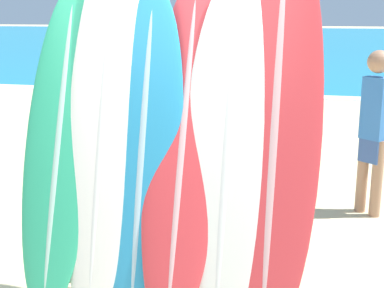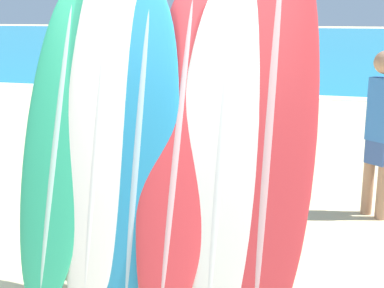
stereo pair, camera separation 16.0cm
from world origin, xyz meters
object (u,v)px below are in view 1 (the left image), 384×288
at_px(surfboard_slot_2, 143,154).
at_px(surfboard_slot_5, 275,132).
at_px(person_mid_beach, 232,74).
at_px(surfboard_slot_4, 228,148).
at_px(person_far_left, 198,87).
at_px(person_near_water, 374,127).
at_px(surfboard_slot_3, 183,150).
at_px(surfboard_rack, 163,240).
at_px(surfboard_slot_0, 60,146).
at_px(surfboard_slot_1, 104,119).

height_order(surfboard_slot_2, surfboard_slot_5, surfboard_slot_5).
xyz_separation_m(surfboard_slot_2, person_mid_beach, (-0.53, 6.55, -0.22)).
bearing_deg(surfboard_slot_4, person_far_left, 105.72).
relative_size(person_mid_beach, person_far_left, 0.88).
relative_size(surfboard_slot_5, person_near_water, 1.54).
xyz_separation_m(surfboard_slot_4, person_near_water, (1.04, 2.11, -0.25)).
height_order(surfboard_slot_3, surfboard_slot_5, surfboard_slot_5).
relative_size(surfboard_rack, surfboard_slot_5, 0.71).
distance_m(person_near_water, person_far_left, 2.80).
bearing_deg(surfboard_slot_2, surfboard_slot_4, 2.72).
xyz_separation_m(surfboard_slot_5, person_near_water, (0.76, 2.07, -0.36)).
xyz_separation_m(surfboard_rack, surfboard_slot_5, (0.69, 0.08, 0.74)).
bearing_deg(person_near_water, person_mid_beach, 154.92).
bearing_deg(surfboard_slot_5, surfboard_slot_0, -177.70).
relative_size(surfboard_slot_3, surfboard_slot_4, 0.97).
distance_m(surfboard_slot_4, person_mid_beach, 6.62).
distance_m(surfboard_slot_3, person_near_water, 2.51).
distance_m(surfboard_slot_3, person_far_left, 4.01).
xyz_separation_m(surfboard_slot_1, surfboard_slot_5, (1.10, 0.01, -0.03)).
relative_size(surfboard_rack, surfboard_slot_3, 0.80).
bearing_deg(surfboard_slot_0, surfboard_slot_5, 2.30).
bearing_deg(surfboard_slot_4, surfboard_slot_0, -179.24).
distance_m(surfboard_slot_0, surfboard_slot_4, 1.12).
height_order(surfboard_slot_5, person_far_left, surfboard_slot_5).
xyz_separation_m(surfboard_rack, surfboard_slot_3, (0.13, 0.04, 0.60)).
xyz_separation_m(surfboard_rack, surfboard_slot_1, (-0.41, 0.07, 0.77)).
xyz_separation_m(surfboard_slot_0, surfboard_slot_3, (0.84, 0.01, 0.02)).
xyz_separation_m(surfboard_slot_3, surfboard_slot_4, (0.28, 0.00, 0.03)).
xyz_separation_m(surfboard_rack, person_far_left, (-0.69, 3.96, 0.46)).
xyz_separation_m(surfboard_slot_2, person_near_water, (1.58, 2.14, -0.19)).
bearing_deg(person_far_left, surfboard_slot_5, 107.37).
height_order(surfboard_slot_5, person_mid_beach, surfboard_slot_5).
bearing_deg(surfboard_slot_2, surfboard_rack, -5.89).
bearing_deg(surfboard_slot_0, person_far_left, 89.73).
bearing_deg(surfboard_rack, surfboard_slot_3, 15.98).
height_order(surfboard_slot_0, surfboard_slot_5, surfboard_slot_5).
relative_size(surfboard_slot_0, surfboard_slot_5, 0.87).
distance_m(surfboard_slot_1, surfboard_slot_2, 0.35).
bearing_deg(surfboard_rack, person_far_left, 99.91).
height_order(surfboard_slot_2, person_far_left, surfboard_slot_2).
relative_size(surfboard_slot_0, surfboard_slot_3, 0.98).
distance_m(surfboard_slot_0, surfboard_slot_2, 0.58).
xyz_separation_m(surfboard_slot_0, surfboard_slot_5, (1.40, 0.06, 0.16)).
bearing_deg(surfboard_slot_4, person_near_water, 63.76).
height_order(surfboard_rack, surfboard_slot_1, surfboard_slot_1).
bearing_deg(surfboard_slot_3, person_far_left, 101.80).
relative_size(surfboard_rack, surfboard_slot_0, 0.81).
xyz_separation_m(surfboard_rack, person_near_water, (1.45, 2.15, 0.38)).
height_order(surfboard_slot_1, person_mid_beach, surfboard_slot_1).
bearing_deg(surfboard_slot_0, person_near_water, 44.53).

